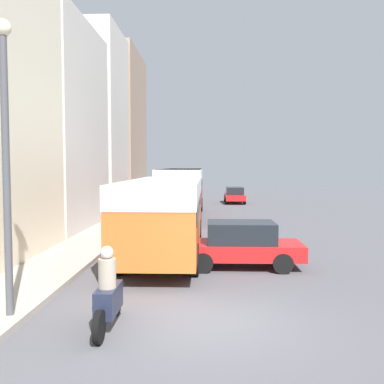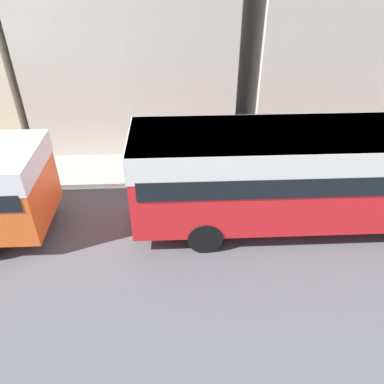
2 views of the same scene
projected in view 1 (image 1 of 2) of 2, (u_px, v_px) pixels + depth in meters
ground_plane at (212, 323)px, 9.14m from camera, size 120.00×120.00×0.00m
building_midblock at (35, 127)px, 22.38m from camera, size 5.85×8.00×10.74m
building_far_terrace at (80, 122)px, 30.20m from camera, size 5.83×6.09×12.84m
building_end_row at (108, 129)px, 38.60m from camera, size 5.72×8.99×13.43m
bus_lead at (165, 207)px, 15.73m from camera, size 2.59×9.06×2.83m
bus_following at (182, 186)px, 28.03m from camera, size 2.60×10.69×3.14m
motorcycle_behind_lead at (108, 296)px, 8.77m from camera, size 0.38×2.24×1.73m
car_crossing at (241, 244)px, 14.09m from camera, size 4.00×1.83×1.51m
car_far_curb at (235, 195)px, 38.24m from camera, size 1.79×3.88×1.45m
pedestrian_near_curb at (147, 195)px, 33.79m from camera, size 0.43×0.43×1.72m
lamp_post at (6, 143)px, 8.98m from camera, size 0.36×0.36×6.24m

